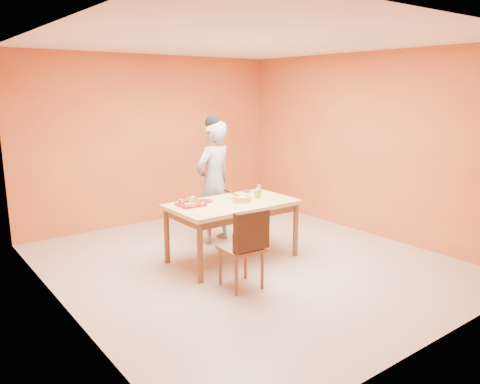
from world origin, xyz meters
TOP-DOWN VIEW (x-y plane):
  - floor at (0.00, 0.00)m, footprint 5.00×5.00m
  - ceiling at (0.00, 0.00)m, footprint 5.00×5.00m
  - wall_back at (0.00, 2.50)m, footprint 4.50×0.00m
  - wall_left at (-2.25, 0.00)m, footprint 0.00×5.00m
  - wall_right at (2.25, 0.00)m, footprint 0.00×5.00m
  - dining_table at (-0.08, 0.20)m, footprint 1.60×0.90m
  - dining_chair at (-0.52, -0.57)m, footprint 0.45×0.52m
  - pastry_pile at (-0.59, 0.39)m, footprint 0.27×0.27m
  - person at (0.15, 0.96)m, footprint 0.71×0.56m
  - pastry_platter at (-0.59, 0.39)m, footprint 0.31×0.31m
  - red_dinner_plate at (-0.35, 0.44)m, footprint 0.26×0.26m
  - white_cake_plate at (0.02, 0.14)m, footprint 0.32×0.32m
  - sponge_cake at (0.02, 0.14)m, footprint 0.28×0.28m
  - cake_server at (0.03, 0.32)m, footprint 0.06×0.23m
  - egg_ornament at (0.35, 0.23)m, footprint 0.11×0.09m
  - magenta_glass at (0.60, 0.50)m, footprint 0.07×0.07m
  - checker_tin at (0.43, 0.55)m, footprint 0.12×0.12m

SIDE VIEW (x-z plane):
  - floor at x=0.00m, z-range 0.00..0.00m
  - dining_chair at x=-0.52m, z-range 0.02..0.93m
  - dining_table at x=-0.08m, z-range 0.29..1.05m
  - white_cake_plate at x=0.02m, z-range 0.76..0.77m
  - red_dinner_plate at x=-0.35m, z-range 0.76..0.77m
  - pastry_platter at x=-0.59m, z-range 0.76..0.78m
  - checker_tin at x=0.43m, z-range 0.76..0.79m
  - sponge_cake at x=0.02m, z-range 0.77..0.83m
  - magenta_glass at x=0.60m, z-range 0.76..0.85m
  - pastry_pile at x=-0.59m, z-range 0.78..0.87m
  - egg_ornament at x=0.35m, z-range 0.76..0.89m
  - cake_server at x=0.03m, z-range 0.83..0.83m
  - person at x=0.15m, z-range 0.00..1.74m
  - wall_back at x=0.00m, z-range -0.90..3.60m
  - wall_left at x=-2.25m, z-range -1.15..3.85m
  - wall_right at x=2.25m, z-range -1.15..3.85m
  - ceiling at x=0.00m, z-range 2.70..2.70m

